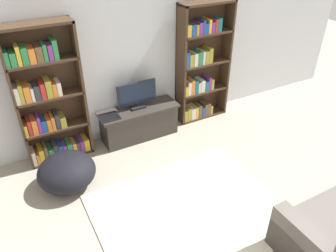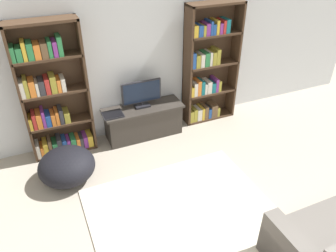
{
  "view_description": "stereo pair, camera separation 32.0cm",
  "coord_description": "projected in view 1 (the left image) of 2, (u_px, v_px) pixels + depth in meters",
  "views": [
    {
      "loc": [
        -1.8,
        -0.27,
        3.09
      ],
      "look_at": [
        -0.02,
        3.02,
        0.7
      ],
      "focal_mm": 35.0,
      "sensor_mm": 36.0,
      "label": 1
    },
    {
      "loc": [
        -1.52,
        -0.41,
        3.09
      ],
      "look_at": [
        -0.02,
        3.02,
        0.7
      ],
      "focal_mm": 35.0,
      "sensor_mm": 36.0,
      "label": 2
    }
  ],
  "objects": [
    {
      "name": "area_rug",
      "position": [
        189.0,
        212.0,
        4.06
      ],
      "size": [
        2.23,
        1.83,
        0.02
      ],
      "color": "beige",
      "rests_on": "ground_plane"
    },
    {
      "name": "bookshelf_left",
      "position": [
        47.0,
        101.0,
        4.53
      ],
      "size": [
        0.93,
        0.3,
        2.02
      ],
      "color": "#422D1E",
      "rests_on": "ground_plane"
    },
    {
      "name": "bookshelf_right",
      "position": [
        200.0,
        66.0,
        5.54
      ],
      "size": [
        0.93,
        0.3,
        2.02
      ],
      "color": "#422D1E",
      "rests_on": "ground_plane"
    },
    {
      "name": "wall_back",
      "position": [
        131.0,
        56.0,
        5.02
      ],
      "size": [
        8.8,
        0.06,
        2.6
      ],
      "color": "silver",
      "rests_on": "ground_plane"
    },
    {
      "name": "television",
      "position": [
        137.0,
        95.0,
        5.11
      ],
      "size": [
        0.64,
        0.16,
        0.44
      ],
      "color": "black",
      "rests_on": "tv_stand"
    },
    {
      "name": "tv_stand",
      "position": [
        139.0,
        122.0,
        5.35
      ],
      "size": [
        1.29,
        0.45,
        0.53
      ],
      "color": "#332D28",
      "rests_on": "ground_plane"
    },
    {
      "name": "beanbag_ottoman",
      "position": [
        67.0,
        172.0,
        4.36
      ],
      "size": [
        0.76,
        0.76,
        0.46
      ],
      "primitive_type": "ellipsoid",
      "color": "black",
      "rests_on": "ground_plane"
    },
    {
      "name": "laptop",
      "position": [
        109.0,
        117.0,
        4.96
      ],
      "size": [
        0.31,
        0.26,
        0.03
      ],
      "color": "#28282D",
      "rests_on": "tv_stand"
    }
  ]
}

